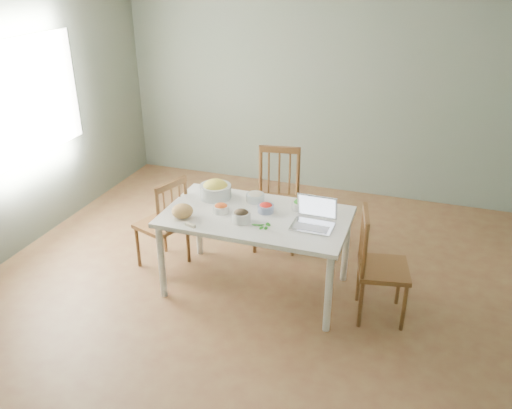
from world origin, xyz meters
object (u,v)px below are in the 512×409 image
(chair_left, at_px, (161,222))
(bread_boule, at_px, (182,211))
(chair_far, at_px, (276,201))
(chair_right, at_px, (384,266))
(laptop, at_px, (313,215))
(dining_table, at_px, (256,252))
(bowl_squash, at_px, (215,189))

(chair_left, relative_size, bread_boule, 5.05)
(bread_boule, bearing_deg, chair_far, 63.61)
(chair_right, distance_m, laptop, 0.73)
(chair_right, bearing_deg, bread_boule, 85.74)
(chair_far, relative_size, chair_right, 1.07)
(chair_right, height_order, bread_boule, chair_right)
(dining_table, height_order, bread_boule, bread_boule)
(chair_left, xyz_separation_m, chair_right, (2.14, -0.14, 0.01))
(chair_far, distance_m, bowl_squash, 0.80)
(dining_table, bearing_deg, chair_right, -2.26)
(chair_right, xyz_separation_m, laptop, (-0.62, -0.02, 0.39))
(chair_far, bearing_deg, chair_left, -152.32)
(bowl_squash, bearing_deg, chair_far, 55.03)
(dining_table, bearing_deg, chair_far, 93.94)
(laptop, bearing_deg, bread_boule, -169.25)
(chair_right, relative_size, bowl_squash, 3.33)
(chair_left, bearing_deg, chair_far, 146.04)
(bread_boule, bearing_deg, dining_table, 23.26)
(dining_table, relative_size, bread_boule, 8.68)
(dining_table, relative_size, bowl_squash, 5.54)
(dining_table, distance_m, bowl_squash, 0.70)
(chair_left, relative_size, chair_right, 0.97)
(chair_far, bearing_deg, chair_right, -45.48)
(chair_right, height_order, laptop, laptop)
(chair_right, relative_size, laptop, 2.82)
(bowl_squash, relative_size, laptop, 0.85)
(bread_boule, xyz_separation_m, laptop, (1.11, 0.18, 0.06))
(bread_boule, distance_m, laptop, 1.12)
(chair_far, height_order, bread_boule, chair_far)
(chair_right, xyz_separation_m, bread_boule, (-1.72, -0.21, 0.33))
(bread_boule, bearing_deg, bowl_squash, 76.59)
(bread_boule, height_order, laptop, laptop)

